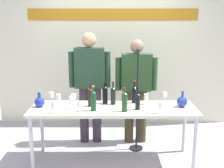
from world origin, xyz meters
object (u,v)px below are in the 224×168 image
Objects in this scene: wine_glass_right_1 at (164,95)px; wine_bottle_4 at (123,101)px; presenter_right at (135,85)px; wine_glass_left_5 at (52,106)px; wine_bottle_0 at (137,100)px; wine_glass_left_2 at (72,97)px; decanter_blue_left at (38,102)px; wine_glass_left_0 at (70,100)px; wine_glass_right_0 at (159,105)px; presenter_left at (89,80)px; wine_glass_left_1 at (57,97)px; wine_bottle_2 at (89,97)px; wine_glass_left_3 at (50,95)px; wine_glass_right_2 at (145,97)px; wine_glass_left_4 at (78,105)px; wine_bottle_1 at (92,100)px; wine_bottle_3 at (104,94)px; wine_bottle_5 at (112,95)px; display_table at (112,112)px; wine_bottle_6 at (133,94)px; microphone_stand at (136,117)px; decanter_blue_right at (181,101)px.

wine_bottle_4 is at bearing -144.96° from wine_glass_right_1.
presenter_right reaches higher than wine_glass_left_5.
wine_bottle_0 reaches higher than wine_glass_left_2.
wine_glass_left_2 is at bearing 163.74° from wine_bottle_0.
decanter_blue_left is 1.32× the size of wine_glass_left_5.
wine_glass_left_0 is 1.10× the size of wine_glass_right_0.
presenter_left is 10.80× the size of wine_glass_left_1.
wine_bottle_2 is 1.93× the size of wine_glass_left_0.
wine_glass_left_3 is 1.32m from wine_glass_right_2.
wine_bottle_0 is 0.76m from wine_glass_left_4.
wine_glass_right_2 is (1.19, 0.38, -0.00)m from wine_glass_left_5.
wine_bottle_1 is (-0.57, -0.04, 0.01)m from wine_bottle_0.
wine_bottle_3 reaches higher than decanter_blue_left.
presenter_left is 0.60m from wine_bottle_5.
wine_bottle_0 is at bearing -14.26° from display_table.
display_table is 15.36× the size of wine_glass_left_2.
wine_glass_left_5 is at bearing -179.43° from wine_glass_right_0.
wine_glass_left_3 is at bearing 134.33° from wine_glass_left_1.
decanter_blue_left is 1.30m from wine_bottle_6.
wine_bottle_6 reaches higher than wine_glass_right_1.
wine_glass_left_1 is at bearing -154.20° from presenter_right.
wine_glass_left_5 reaches higher than wine_glass_right_1.
microphone_stand is at bearing 28.54° from wine_glass_left_5.
decanter_blue_left is 1.21× the size of wine_glass_left_0.
wine_glass_right_0 is at bearing -70.06° from wine_glass_right_2.
wine_glass_left_3 reaches higher than wine_glass_left_4.
wine_glass_left_0 is 0.22m from wine_glass_left_2.
wine_glass_right_1 is at bearing -44.13° from presenter_right.
wine_glass_left_2 reaches higher than wine_glass_left_4.
wine_bottle_0 is 0.57m from wine_bottle_1.
wine_bottle_0 is at bearing 23.32° from wine_bottle_4.
decanter_blue_right reaches higher than wine_glass_right_1.
wine_bottle_0 is 0.90m from wine_glass_left_2.
wine_bottle_6 is 2.13× the size of wine_glass_right_2.
wine_bottle_6 is 2.00× the size of wine_glass_left_1.
presenter_right is (1.34, 0.60, 0.09)m from decanter_blue_left.
wine_bottle_4 is 2.28× the size of wine_glass_left_4.
wine_glass_right_0 is at bearing -29.02° from wine_bottle_0.
wine_bottle_0 is 0.95× the size of wine_bottle_6.
presenter_left is 0.51m from wine_glass_left_2.
wine_glass_right_2 is at bearing 19.13° from wine_glass_left_4.
wine_bottle_3 is 2.21× the size of wine_glass_right_1.
wine_glass_left_2 and wine_glass_right_1 have the same top height.
wine_glass_left_0 is at bearing -151.29° from wine_bottle_3.
decanter_blue_left reaches higher than wine_glass_left_3.
presenter_left is (0.63, 0.60, 0.16)m from decanter_blue_left.
wine_bottle_5 is 0.87m from wine_glass_left_3.
wine_bottle_1 is 0.20m from wine_bottle_2.
wine_glass_left_0 is 1.04× the size of wine_glass_left_1.
presenter_left reaches higher than wine_glass_left_0.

